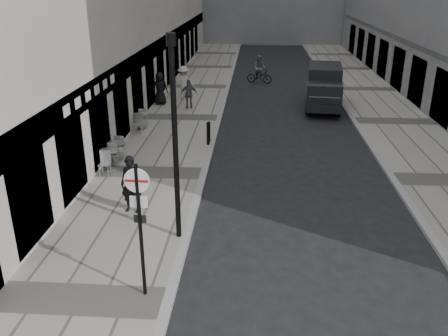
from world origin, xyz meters
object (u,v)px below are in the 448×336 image
(walking_man, at_px, (131,184))
(lamppost, at_px, (175,131))
(panel_van, at_px, (324,85))
(cyclist, at_px, (259,72))
(sign_post, at_px, (139,214))

(walking_man, bearing_deg, lamppost, -34.74)
(panel_van, bearing_deg, cyclist, 125.15)
(cyclist, bearing_deg, walking_man, -84.44)
(sign_post, distance_m, panel_van, 18.98)
(sign_post, height_order, panel_van, sign_post)
(walking_man, distance_m, lamppost, 3.11)
(walking_man, xyz_separation_m, sign_post, (1.30, -4.12, 1.16))
(walking_man, height_order, lamppost, lamppost)
(lamppost, bearing_deg, sign_post, -97.85)
(sign_post, relative_size, lamppost, 0.58)
(lamppost, xyz_separation_m, panel_van, (5.94, 15.18, -1.92))
(walking_man, distance_m, sign_post, 4.48)
(panel_van, relative_size, cyclist, 2.64)
(walking_man, height_order, cyclist, walking_man)
(walking_man, relative_size, panel_van, 0.36)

